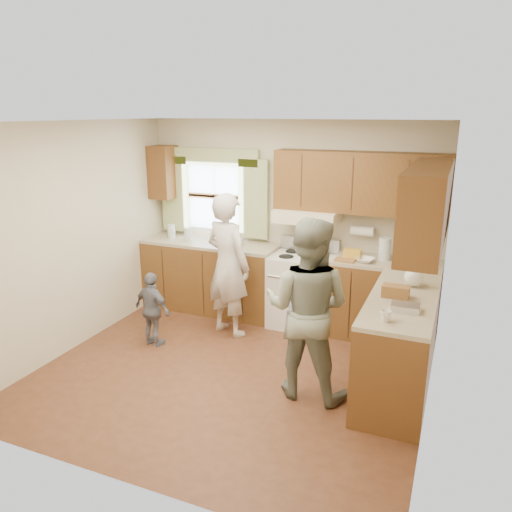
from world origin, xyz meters
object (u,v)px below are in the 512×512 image
at_px(woman_left, 228,265).
at_px(child, 153,309).
at_px(stove, 303,289).
at_px(woman_right, 307,309).

bearing_deg(woman_left, child, 63.23).
height_order(stove, child, stove).
relative_size(stove, child, 1.23).
distance_m(woman_right, child, 1.97).
bearing_deg(stove, child, -138.90).
bearing_deg(stove, woman_right, -71.52).
distance_m(stove, child, 1.85).
bearing_deg(stove, woman_left, -141.88).
distance_m(stove, woman_right, 1.64).
xyz_separation_m(stove, woman_left, (-0.75, -0.59, 0.39)).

